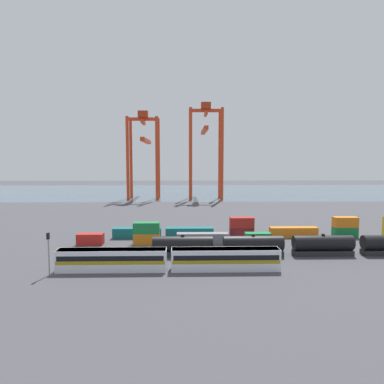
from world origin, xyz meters
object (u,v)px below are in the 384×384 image
(shipping_container_3, at_px, (202,238))
(shipping_container_6, at_px, (190,233))
(shipping_container_1, at_px, (147,239))
(shipping_container_4, at_px, (258,238))
(gantry_crane_west, at_px, (144,147))
(gantry_crane_central, at_px, (205,141))
(signal_mast, at_px, (48,248))
(shipping_container_7, at_px, (242,232))
(shipping_container_5, at_px, (137,233))
(passenger_train, at_px, (169,259))
(freight_tank_row, at_px, (323,245))

(shipping_container_3, xyz_separation_m, shipping_container_6, (-2.94, 6.54, 0.00))
(shipping_container_1, height_order, shipping_container_3, same)
(shipping_container_4, xyz_separation_m, gantry_crane_west, (-37.88, 97.47, 25.16))
(gantry_crane_central, bearing_deg, shipping_container_1, -101.53)
(signal_mast, height_order, shipping_container_6, signal_mast)
(gantry_crane_central, bearing_deg, signal_mast, -106.04)
(shipping_container_7, xyz_separation_m, gantry_crane_central, (-3.73, 90.68, 28.10))
(shipping_container_3, distance_m, shipping_container_6, 7.17)
(shipping_container_5, height_order, gantry_crane_central, gantry_crane_central)
(passenger_train, height_order, gantry_crane_west, gantry_crane_west)
(shipping_container_7, bearing_deg, shipping_container_1, -164.48)
(shipping_container_6, height_order, shipping_container_7, same)
(shipping_container_1, height_order, shipping_container_6, same)
(shipping_container_7, bearing_deg, shipping_container_4, -67.35)
(freight_tank_row, xyz_separation_m, signal_mast, (-52.00, -11.34, 2.67))
(shipping_container_4, bearing_deg, shipping_container_1, 180.00)
(signal_mast, xyz_separation_m, shipping_container_1, (14.32, 21.54, -3.53))
(signal_mast, xyz_separation_m, shipping_container_6, (24.53, 28.08, -3.53))
(shipping_container_1, xyz_separation_m, gantry_crane_central, (19.83, 97.23, 28.10))
(signal_mast, bearing_deg, shipping_container_4, 27.94)
(passenger_train, relative_size, gantry_crane_west, 0.90)
(shipping_container_6, xyz_separation_m, shipping_container_7, (13.35, 0.00, 0.00))
(shipping_container_1, bearing_deg, passenger_train, -72.40)
(shipping_container_3, xyz_separation_m, shipping_container_4, (13.14, 0.00, 0.00))
(shipping_container_5, bearing_deg, passenger_train, -70.27)
(passenger_train, relative_size, freight_tank_row, 0.56)
(shipping_container_4, bearing_deg, shipping_container_6, 157.86)
(passenger_train, distance_m, freight_tank_row, 32.84)
(freight_tank_row, height_order, gantry_crane_central, gantry_crane_central)
(shipping_container_3, bearing_deg, shipping_container_1, 180.00)
(freight_tank_row, distance_m, signal_mast, 53.28)
(shipping_container_4, height_order, shipping_container_5, same)
(passenger_train, xyz_separation_m, shipping_container_4, (20.19, 19.23, -0.84))
(signal_mast, bearing_deg, shipping_container_5, 68.30)
(signal_mast, distance_m, shipping_container_3, 35.08)
(freight_tank_row, height_order, shipping_container_6, freight_tank_row)
(shipping_container_3, bearing_deg, signal_mast, -141.89)
(shipping_container_3, relative_size, gantry_crane_west, 0.27)
(freight_tank_row, xyz_separation_m, gantry_crane_west, (-49.27, 107.67, 24.30))
(shipping_container_1, distance_m, shipping_container_3, 13.14)
(shipping_container_3, bearing_deg, gantry_crane_west, 104.24)
(shipping_container_4, xyz_separation_m, shipping_container_6, (-16.08, 6.54, 0.00))
(freight_tank_row, bearing_deg, shipping_container_6, 148.64)
(shipping_container_6, bearing_deg, passenger_train, -99.06)
(shipping_container_1, xyz_separation_m, shipping_container_5, (-3.14, 6.54, 0.00))
(passenger_train, xyz_separation_m, shipping_container_3, (7.04, 19.23, -0.84))
(freight_tank_row, bearing_deg, shipping_container_3, 157.42)
(signal_mast, height_order, shipping_container_1, signal_mast)
(passenger_train, bearing_deg, shipping_container_6, 80.94)
(shipping_container_5, distance_m, gantry_crane_central, 97.68)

